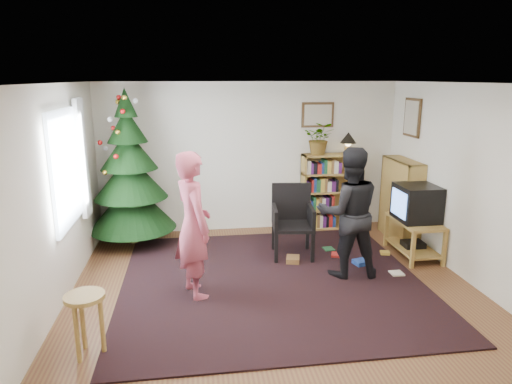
{
  "coord_description": "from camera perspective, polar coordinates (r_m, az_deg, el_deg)",
  "views": [
    {
      "loc": [
        -0.97,
        -5.04,
        2.56
      ],
      "look_at": [
        -0.15,
        0.71,
        1.1
      ],
      "focal_mm": 32.0,
      "sensor_mm": 36.0,
      "label": 1
    }
  ],
  "objects": [
    {
      "name": "floor",
      "position": [
        5.74,
        2.53,
        -12.41
      ],
      "size": [
        5.0,
        5.0,
        0.0
      ],
      "primitive_type": "plane",
      "color": "brown",
      "rests_on": "ground"
    },
    {
      "name": "ceiling",
      "position": [
        5.13,
        2.84,
        13.43
      ],
      "size": [
        5.0,
        5.0,
        0.0
      ],
      "primitive_type": "plane",
      "rotation": [
        3.14,
        0.0,
        0.0
      ],
      "color": "white",
      "rests_on": "wall_back"
    },
    {
      "name": "wall_back",
      "position": [
        7.71,
        -0.78,
        4.35
      ],
      "size": [
        5.0,
        0.02,
        2.5
      ],
      "primitive_type": "cube",
      "color": "silver",
      "rests_on": "floor"
    },
    {
      "name": "wall_front",
      "position": [
        3.02,
        11.71,
        -11.96
      ],
      "size": [
        5.0,
        0.02,
        2.5
      ],
      "primitive_type": "cube",
      "color": "silver",
      "rests_on": "floor"
    },
    {
      "name": "wall_left",
      "position": [
        5.43,
        -24.23,
        -1.12
      ],
      "size": [
        0.02,
        5.0,
        2.5
      ],
      "primitive_type": "cube",
      "color": "silver",
      "rests_on": "floor"
    },
    {
      "name": "wall_right",
      "position": [
        6.26,
        25.8,
        0.6
      ],
      "size": [
        0.02,
        5.0,
        2.5
      ],
      "primitive_type": "cube",
      "color": "silver",
      "rests_on": "floor"
    },
    {
      "name": "rug",
      "position": [
        6.0,
        2.0,
        -11.06
      ],
      "size": [
        3.8,
        3.6,
        0.02
      ],
      "primitive_type": "cube",
      "color": "black",
      "rests_on": "floor"
    },
    {
      "name": "window_pane",
      "position": [
        5.93,
        -22.65,
        2.73
      ],
      "size": [
        0.04,
        1.2,
        1.4
      ],
      "primitive_type": "cube",
      "color": "silver",
      "rests_on": "wall_left"
    },
    {
      "name": "curtain",
      "position": [
        6.59,
        -20.85,
        3.94
      ],
      "size": [
        0.06,
        0.35,
        1.6
      ],
      "primitive_type": "cube",
      "color": "silver",
      "rests_on": "wall_left"
    },
    {
      "name": "picture_back",
      "position": [
        7.83,
        7.72,
        9.53
      ],
      "size": [
        0.55,
        0.03,
        0.42
      ],
      "color": "#4C3319",
      "rests_on": "wall_back"
    },
    {
      "name": "picture_right",
      "position": [
        7.64,
        18.96,
        8.79
      ],
      "size": [
        0.03,
        0.5,
        0.6
      ],
      "color": "#4C3319",
      "rests_on": "wall_right"
    },
    {
      "name": "christmas_tree",
      "position": [
        7.27,
        -15.41,
        1.28
      ],
      "size": [
        1.33,
        1.33,
        2.42
      ],
      "rotation": [
        0.0,
        0.0,
        0.1
      ],
      "color": "#3F2816",
      "rests_on": "rug"
    },
    {
      "name": "bookshelf_back",
      "position": [
        7.97,
        9.12,
        0.18
      ],
      "size": [
        0.95,
        0.3,
        1.3
      ],
      "color": "#A9843C",
      "rests_on": "floor"
    },
    {
      "name": "bookshelf_right",
      "position": [
        7.69,
        17.65,
        -0.82
      ],
      "size": [
        0.3,
        0.95,
        1.3
      ],
      "rotation": [
        0.0,
        0.0,
        1.57
      ],
      "color": "#A9843C",
      "rests_on": "floor"
    },
    {
      "name": "tv_stand",
      "position": [
        7.1,
        19.13,
        -5.01
      ],
      "size": [
        0.52,
        0.94,
        0.55
      ],
      "color": "#A9843C",
      "rests_on": "floor"
    },
    {
      "name": "crt_tv",
      "position": [
        6.96,
        19.43,
        -1.28
      ],
      "size": [
        0.55,
        0.59,
        0.52
      ],
      "color": "black",
      "rests_on": "tv_stand"
    },
    {
      "name": "armchair",
      "position": [
        6.71,
        4.42,
        -3.17
      ],
      "size": [
        0.63,
        0.63,
        1.05
      ],
      "rotation": [
        0.0,
        0.0,
        -0.1
      ],
      "color": "black",
      "rests_on": "rug"
    },
    {
      "name": "stool",
      "position": [
        4.65,
        -20.55,
        -13.48
      ],
      "size": [
        0.37,
        0.37,
        0.62
      ],
      "color": "#A9843C",
      "rests_on": "floor"
    },
    {
      "name": "person_standing",
      "position": [
        5.4,
        -7.86,
        -4.15
      ],
      "size": [
        0.62,
        0.75,
        1.76
      ],
      "primitive_type": "imported",
      "rotation": [
        0.0,
        0.0,
        1.93
      ],
      "color": "#B14659",
      "rests_on": "rug"
    },
    {
      "name": "person_by_chair",
      "position": [
        6.02,
        11.52,
        -2.58
      ],
      "size": [
        0.88,
        0.71,
        1.72
      ],
      "primitive_type": "imported",
      "rotation": [
        0.0,
        0.0,
        3.07
      ],
      "color": "black",
      "rests_on": "rug"
    },
    {
      "name": "potted_plant",
      "position": [
        7.74,
        7.96,
        6.66
      ],
      "size": [
        0.61,
        0.58,
        0.54
      ],
      "primitive_type": "imported",
      "rotation": [
        0.0,
        0.0,
        -0.38
      ],
      "color": "gray",
      "rests_on": "bookshelf_back"
    },
    {
      "name": "table_lamp",
      "position": [
        7.9,
        11.47,
        6.48
      ],
      "size": [
        0.28,
        0.28,
        0.37
      ],
      "color": "#A57F33",
      "rests_on": "bookshelf_back"
    },
    {
      "name": "floor_clutter",
      "position": [
        6.75,
        11.65,
        -8.1
      ],
      "size": [
        1.62,
        1.2,
        0.08
      ],
      "color": "#A51E19",
      "rests_on": "rug"
    }
  ]
}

